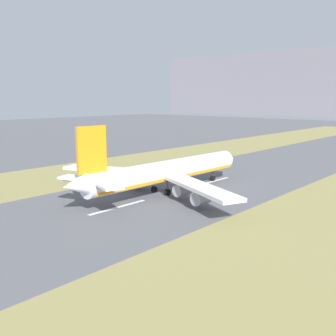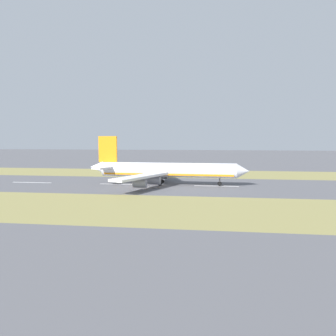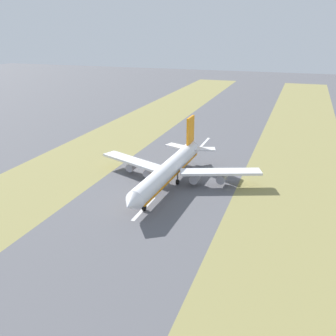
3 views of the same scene
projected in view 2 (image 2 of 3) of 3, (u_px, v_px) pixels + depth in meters
ground_plane at (165, 185)px, 135.36m from camera, size 800.00×800.00×0.00m
grass_median_west at (177, 173)px, 179.77m from camera, size 40.00×600.00×0.01m
grass_median_east at (142, 208)px, 90.95m from camera, size 40.00×600.00×0.01m
centreline_dash_near at (32, 182)px, 143.19m from camera, size 1.20×18.00×0.01m
centreline_dash_mid at (121, 184)px, 137.87m from camera, size 1.20×18.00×0.01m
centreline_dash_far at (216, 186)px, 132.56m from camera, size 1.20×18.00×0.01m
airplane_main_jet at (163, 170)px, 136.19m from camera, size 64.11×67.13×20.20m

